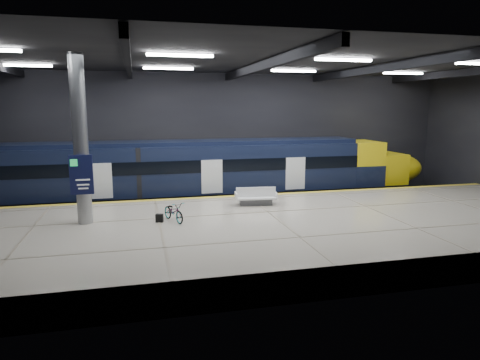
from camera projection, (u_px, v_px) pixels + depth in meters
name	position (u px, v px, depth m)	size (l,w,h in m)	color
ground	(262.00, 229.00, 20.90)	(30.00, 30.00, 0.00)	black
room_shell	(263.00, 110.00, 19.93)	(30.10, 16.10, 8.05)	black
platform	(278.00, 232.00, 18.41)	(30.00, 11.00, 1.10)	beige
safety_strip	(248.00, 195.00, 23.35)	(30.00, 0.40, 0.01)	yellow
rails	(236.00, 203.00, 26.15)	(30.00, 1.52, 0.16)	gray
train	(188.00, 173.00, 25.13)	(29.40, 2.84, 3.79)	black
bench	(256.00, 199.00, 21.06)	(2.11, 1.07, 0.89)	#595B60
bicycle	(174.00, 211.00, 18.04)	(0.56, 1.62, 0.85)	#99999E
pannier_bag	(159.00, 218.00, 17.95)	(0.30, 0.18, 0.35)	black
info_column	(81.00, 142.00, 17.29)	(0.90, 0.78, 6.90)	#9EA0A5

